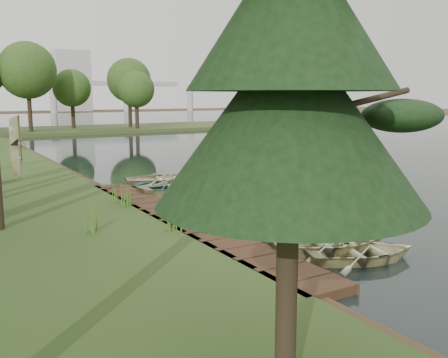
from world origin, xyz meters
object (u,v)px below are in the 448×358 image
boardwalk (180,222)px  rowboat_1 (330,240)px  stored_rowboat (20,174)px  pine_tree (292,58)px  rowboat_0 (361,249)px  rowboat_2 (307,230)px

boardwalk → rowboat_1: size_ratio=4.51×
boardwalk → stored_rowboat: stored_rowboat is taller
pine_tree → rowboat_1: bearing=42.4°
rowboat_1 → stored_rowboat: size_ratio=1.05×
rowboat_0 → stored_rowboat: stored_rowboat is taller
rowboat_2 → stored_rowboat: bearing=42.7°
rowboat_0 → rowboat_2: bearing=17.1°
boardwalk → rowboat_0: size_ratio=5.00×
rowboat_1 → rowboat_2: size_ratio=1.15×
boardwalk → stored_rowboat: bearing=107.5°
rowboat_1 → rowboat_2: (0.27, 1.38, -0.05)m
boardwalk → rowboat_0: bearing=-67.2°
rowboat_0 → rowboat_2: (0.08, 2.46, -0.01)m
rowboat_2 → pine_tree: 10.15m
boardwalk → pine_tree: 12.05m
rowboat_2 → stored_rowboat: size_ratio=0.92×
rowboat_0 → stored_rowboat: 18.86m
rowboat_1 → stored_rowboat: stored_rowboat is taller
stored_rowboat → pine_tree: size_ratio=0.43×
stored_rowboat → pine_tree: pine_tree is taller
stored_rowboat → boardwalk: bearing=-148.0°
stored_rowboat → rowboat_1: bearing=-145.5°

